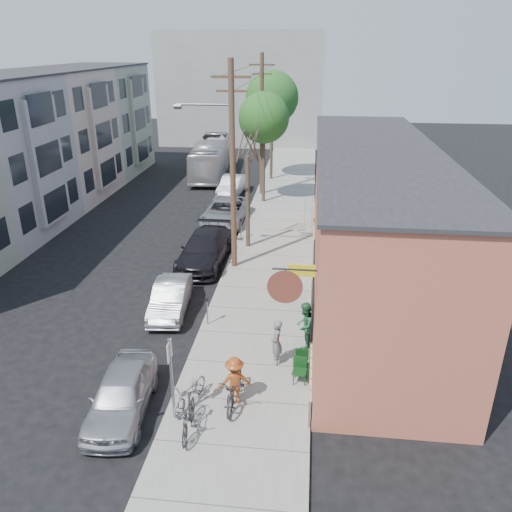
# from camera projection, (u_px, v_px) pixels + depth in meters

# --- Properties ---
(ground) EXTENTS (120.00, 120.00, 0.00)m
(ground) POSITION_uv_depth(u_px,v_px,m) (151.00, 331.00, 20.20)
(ground) COLOR black
(sidewalk) EXTENTS (4.50, 58.00, 0.15)m
(sidewalk) POSITION_uv_depth(u_px,v_px,m) (276.00, 237.00, 29.78)
(sidewalk) COLOR gray
(sidewalk) RESTS_ON ground
(cafe_building) EXTENTS (6.60, 20.20, 6.61)m
(cafe_building) POSITION_uv_depth(u_px,v_px,m) (371.00, 222.00, 22.53)
(cafe_building) COLOR #B75E44
(cafe_building) RESTS_ON ground
(apartment_row) EXTENTS (6.30, 32.00, 9.00)m
(apartment_row) POSITION_uv_depth(u_px,v_px,m) (34.00, 147.00, 32.45)
(apartment_row) COLOR gray
(apartment_row) RESTS_ON ground
(end_cap_building) EXTENTS (18.00, 8.00, 12.00)m
(end_cap_building) POSITION_uv_depth(u_px,v_px,m) (243.00, 88.00, 56.41)
(end_cap_building) COLOR gray
(end_cap_building) RESTS_ON ground
(sign_post) EXTENTS (0.07, 0.45, 2.80)m
(sign_post) POSITION_uv_depth(u_px,v_px,m) (171.00, 372.00, 14.68)
(sign_post) COLOR slate
(sign_post) RESTS_ON sidewalk
(parking_meter_near) EXTENTS (0.14, 0.14, 1.24)m
(parking_meter_near) POSITION_uv_depth(u_px,v_px,m) (207.00, 306.00, 20.08)
(parking_meter_near) COLOR slate
(parking_meter_near) RESTS_ON sidewalk
(parking_meter_far) EXTENTS (0.14, 0.14, 1.24)m
(parking_meter_far) POSITION_uv_depth(u_px,v_px,m) (241.00, 225.00, 29.00)
(parking_meter_far) COLOR slate
(parking_meter_far) RESTS_ON sidewalk
(utility_pole_near) EXTENTS (3.57, 0.28, 10.00)m
(utility_pole_near) POSITION_uv_depth(u_px,v_px,m) (231.00, 165.00, 23.71)
(utility_pole_near) COLOR #503A28
(utility_pole_near) RESTS_ON sidewalk
(utility_pole_far) EXTENTS (1.80, 0.28, 10.00)m
(utility_pole_far) POSITION_uv_depth(u_px,v_px,m) (262.00, 124.00, 36.09)
(utility_pole_far) COLOR #503A28
(utility_pole_far) RESTS_ON sidewalk
(tree_bare) EXTENTS (0.24, 0.24, 5.11)m
(tree_bare) POSITION_uv_depth(u_px,v_px,m) (248.00, 203.00, 27.26)
(tree_bare) COLOR #44392C
(tree_bare) RESTS_ON sidewalk
(tree_leafy_mid) EXTENTS (3.48, 3.48, 7.64)m
(tree_leafy_mid) POSITION_uv_depth(u_px,v_px,m) (264.00, 118.00, 33.96)
(tree_leafy_mid) COLOR #44392C
(tree_leafy_mid) RESTS_ON sidewalk
(tree_leafy_far) EXTENTS (4.23, 4.23, 8.69)m
(tree_leafy_far) POSITION_uv_depth(u_px,v_px,m) (272.00, 98.00, 39.72)
(tree_leafy_far) COLOR #44392C
(tree_leafy_far) RESTS_ON sidewalk
(patio_chair_a) EXTENTS (0.56, 0.56, 0.88)m
(patio_chair_a) POSITION_uv_depth(u_px,v_px,m) (299.00, 371.00, 16.75)
(patio_chair_a) COLOR #0F3814
(patio_chair_a) RESTS_ON sidewalk
(patio_chair_b) EXTENTS (0.52, 0.52, 0.88)m
(patio_chair_b) POSITION_uv_depth(u_px,v_px,m) (302.00, 364.00, 17.14)
(patio_chair_b) COLOR #0F3814
(patio_chair_b) RESTS_ON sidewalk
(patron_grey) EXTENTS (0.44, 0.64, 1.72)m
(patron_grey) POSITION_uv_depth(u_px,v_px,m) (276.00, 342.00, 17.59)
(patron_grey) COLOR slate
(patron_grey) RESTS_ON sidewalk
(patron_green) EXTENTS (0.91, 1.05, 1.83)m
(patron_green) POSITION_uv_depth(u_px,v_px,m) (305.00, 325.00, 18.54)
(patron_green) COLOR #2C6F3E
(patron_green) RESTS_ON sidewalk
(cyclist) EXTENTS (1.20, 0.91, 1.65)m
(cyclist) POSITION_uv_depth(u_px,v_px,m) (235.00, 381.00, 15.65)
(cyclist) COLOR #943D15
(cyclist) RESTS_ON sidewalk
(cyclist_bike) EXTENTS (0.84, 2.20, 1.14)m
(cyclist_bike) POSITION_uv_depth(u_px,v_px,m) (235.00, 387.00, 15.75)
(cyclist_bike) COLOR black
(cyclist_bike) RESTS_ON sidewalk
(parked_bike_a) EXTENTS (0.62, 1.88, 1.11)m
(parked_bike_a) POSITION_uv_depth(u_px,v_px,m) (188.00, 416.00, 14.55)
(parked_bike_a) COLOR black
(parked_bike_a) RESTS_ON sidewalk
(parked_bike_b) EXTENTS (1.17, 1.97, 0.98)m
(parked_bike_b) POSITION_uv_depth(u_px,v_px,m) (190.00, 392.00, 15.68)
(parked_bike_b) COLOR slate
(parked_bike_b) RESTS_ON sidewalk
(car_0) EXTENTS (2.04, 4.28, 1.41)m
(car_0) POSITION_uv_depth(u_px,v_px,m) (121.00, 394.00, 15.48)
(car_0) COLOR #AAABB1
(car_0) RESTS_ON ground
(car_1) EXTENTS (1.75, 4.08, 1.31)m
(car_1) POSITION_uv_depth(u_px,v_px,m) (170.00, 298.00, 21.42)
(car_1) COLOR #B6B9BF
(car_1) RESTS_ON ground
(car_2) EXTENTS (2.31, 5.53, 1.60)m
(car_2) POSITION_uv_depth(u_px,v_px,m) (204.00, 249.00, 26.10)
(car_2) COLOR black
(car_2) RESTS_ON ground
(car_3) EXTENTS (2.72, 5.59, 1.53)m
(car_3) POSITION_uv_depth(u_px,v_px,m) (225.00, 212.00, 31.97)
(car_3) COLOR #9C9DA3
(car_3) RESTS_ON ground
(car_4) EXTENTS (1.86, 4.44, 1.43)m
(car_4) POSITION_uv_depth(u_px,v_px,m) (232.00, 185.00, 38.08)
(car_4) COLOR silver
(car_4) RESTS_ON ground
(bus) EXTENTS (3.32, 10.97, 3.01)m
(bus) POSITION_uv_depth(u_px,v_px,m) (211.00, 157.00, 43.66)
(bus) COLOR silver
(bus) RESTS_ON ground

